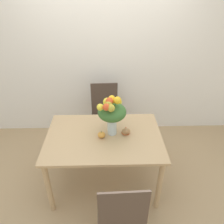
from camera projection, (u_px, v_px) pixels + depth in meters
name	position (u px, v px, depth m)	size (l,w,h in m)	color
ground_plane	(105.00, 180.00, 2.90)	(12.00, 12.00, 0.00)	tan
wall_back	(104.00, 52.00, 3.24)	(8.00, 0.06, 2.70)	white
dining_table	(104.00, 142.00, 2.55)	(1.33, 0.91, 0.75)	tan
flower_vase	(112.00, 113.00, 2.39)	(0.32, 0.33, 0.50)	silver
pumpkin	(101.00, 135.00, 2.46)	(0.09, 0.09, 0.08)	gold
turkey_figurine	(126.00, 130.00, 2.52)	(0.10, 0.14, 0.08)	#A87A4C
dining_chair_near_window	(105.00, 115.00, 3.34)	(0.43, 0.43, 0.98)	#47382D
dining_chair_far_side	(121.00, 216.00, 1.93)	(0.43, 0.43, 0.98)	#47382D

